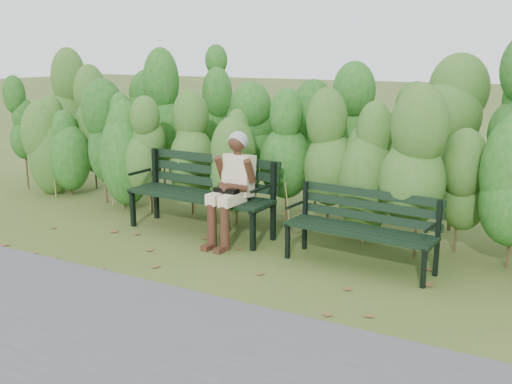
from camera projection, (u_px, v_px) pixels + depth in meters
The scene contains 7 objects.
ground at pixel (241, 263), 6.73m from camera, with size 80.00×80.00×0.00m, color #3F5B1E.
footpath at pixel (104, 344), 4.86m from camera, with size 60.00×2.50×0.01m, color #474749.
hedge_band at pixel (311, 132), 8.02m from camera, with size 11.04×1.67×2.42m.
leaf_litter at pixel (215, 260), 6.81m from camera, with size 5.85×2.04×0.01m.
bench_left at pixel (205, 187), 7.80m from camera, with size 2.03×0.75×1.00m.
bench_right at pixel (363, 222), 6.58m from camera, with size 1.70×0.68×0.83m.
seated_woman at pixel (232, 180), 7.29m from camera, with size 0.53×0.78×1.37m.
Camera 1 is at (3.25, -5.48, 2.34)m, focal length 42.00 mm.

